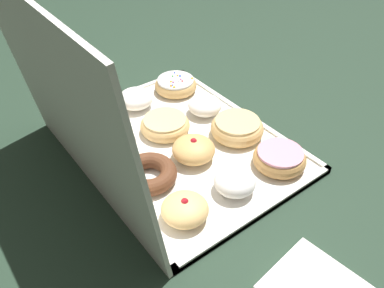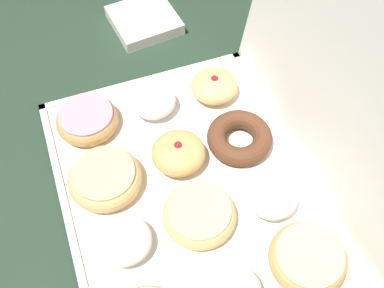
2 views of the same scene
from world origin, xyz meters
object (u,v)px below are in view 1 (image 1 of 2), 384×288
glazed_ring_donut_11 (92,120)px  coffee_mug (71,62)px  pink_frosted_donut_0 (280,158)px  powdered_filled_donut_4 (236,181)px  sprinkle_donut_3 (176,85)px  jelly_filled_donut_8 (185,209)px  powdered_filled_donut_7 (137,98)px  donut_box (179,145)px  glazed_ring_donut_6 (166,124)px  chocolate_cake_ring_donut_9 (149,174)px  powdered_filled_donut_10 (117,141)px  jelly_filled_donut_5 (194,149)px  glazed_ring_donut_1 (237,128)px  powdered_filled_donut_2 (205,105)px

glazed_ring_donut_11 → coffee_mug: 0.26m
pink_frosted_donut_0 → powdered_filled_donut_4: (0.00, 0.12, 0.00)m
sprinkle_donut_3 → jelly_filled_donut_8: (-0.37, 0.24, 0.00)m
powdered_filled_donut_7 → glazed_ring_donut_11: bearing=94.2°
donut_box → powdered_filled_donut_4: powdered_filled_donut_4 is taller
glazed_ring_donut_6 → chocolate_cake_ring_donut_9: (-0.11, 0.12, -0.00)m
donut_box → chocolate_cake_ring_donut_9: bearing=116.6°
powdered_filled_donut_7 → powdered_filled_donut_10: powdered_filled_donut_7 is taller
powdered_filled_donut_7 → pink_frosted_donut_0: bearing=-162.2°
donut_box → jelly_filled_donut_5: jelly_filled_donut_5 is taller
jelly_filled_donut_8 → chocolate_cake_ring_donut_9: 0.12m
jelly_filled_donut_5 → glazed_ring_donut_6: size_ratio=0.79×
sprinkle_donut_3 → chocolate_cake_ring_donut_9: sprinkle_donut_3 is taller
sprinkle_donut_3 → donut_box: bearing=146.5°
chocolate_cake_ring_donut_9 → coffee_mug: size_ratio=1.02×
glazed_ring_donut_1 → sprinkle_donut_3: bearing=-0.4°
glazed_ring_donut_6 → coffee_mug: 0.38m
sprinkle_donut_3 → jelly_filled_donut_8: jelly_filled_donut_8 is taller
coffee_mug → glazed_ring_donut_11: bearing=165.7°
glazed_ring_donut_6 → powdered_filled_donut_10: size_ratio=1.38×
powdered_filled_donut_2 → jelly_filled_donut_5: 0.17m
jelly_filled_donut_8 → coffee_mug: (0.61, -0.06, 0.02)m
chocolate_cake_ring_donut_9 → glazed_ring_donut_11: 0.23m
chocolate_cake_ring_donut_9 → jelly_filled_donut_8: bearing=179.7°
glazed_ring_donut_1 → donut_box: bearing=65.2°
jelly_filled_donut_8 → glazed_ring_donut_11: 0.36m
donut_box → pink_frosted_donut_0: (-0.19, -0.12, 0.02)m
glazed_ring_donut_11 → sprinkle_donut_3: bearing=-87.6°
powdered_filled_donut_2 → sprinkle_donut_3: (0.13, -0.00, -0.00)m
chocolate_cake_ring_donut_9 → glazed_ring_donut_11: size_ratio=0.98×
pink_frosted_donut_0 → jelly_filled_donut_5: 0.18m
glazed_ring_donut_1 → powdered_filled_donut_10: bearing=63.1°
donut_box → jelly_filled_donut_5: bearing=174.6°
powdered_filled_donut_4 → powdered_filled_donut_10: powdered_filled_donut_4 is taller
powdered_filled_donut_2 → glazed_ring_donut_6: powdered_filled_donut_2 is taller
glazed_ring_donut_1 → sprinkle_donut_3: (0.24, -0.00, -0.00)m
glazed_ring_donut_6 → jelly_filled_donut_8: 0.26m
donut_box → coffee_mug: coffee_mug is taller
glazed_ring_donut_6 → glazed_ring_donut_11: same height
sprinkle_donut_3 → coffee_mug: coffee_mug is taller
glazed_ring_donut_6 → coffee_mug: (0.37, 0.06, 0.03)m
pink_frosted_donut_0 → coffee_mug: coffee_mug is taller
glazed_ring_donut_1 → glazed_ring_donut_6: size_ratio=1.05×
jelly_filled_donut_5 → jelly_filled_donut_8: jelly_filled_donut_5 is taller
glazed_ring_donut_1 → jelly_filled_donut_8: size_ratio=1.39×
glazed_ring_donut_1 → powdered_filled_donut_10: 0.27m
donut_box → glazed_ring_donut_6: glazed_ring_donut_6 is taller
powdered_filled_donut_4 → glazed_ring_donut_6: 0.24m
jelly_filled_donut_8 → powdered_filled_donut_10: (0.25, 0.00, 0.00)m
pink_frosted_donut_0 → powdered_filled_donut_2: powdered_filled_donut_2 is taller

